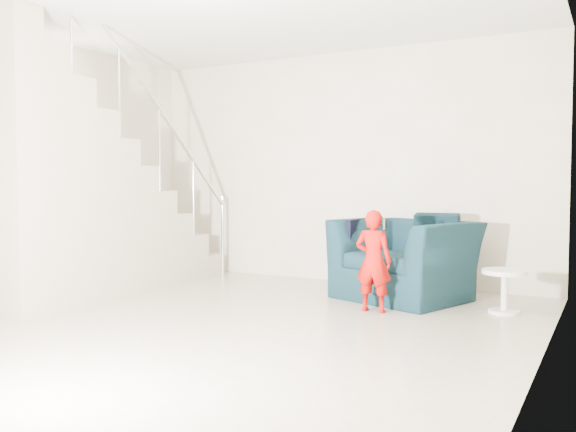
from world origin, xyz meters
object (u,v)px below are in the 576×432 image
at_px(toddler, 373,261).
at_px(staircase, 74,204).
at_px(armchair, 405,260).
at_px(side_table, 504,284).

height_order(toddler, staircase, staircase).
bearing_deg(armchair, staircase, -135.01).
distance_m(toddler, side_table, 1.18).
relative_size(armchair, side_table, 3.10).
xyz_separation_m(toddler, side_table, (1.06, 0.49, -0.20)).
height_order(side_table, staircase, staircase).
height_order(toddler, side_table, toddler).
bearing_deg(side_table, toddler, -155.13).
relative_size(toddler, side_table, 2.35).
bearing_deg(toddler, staircase, 11.96).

